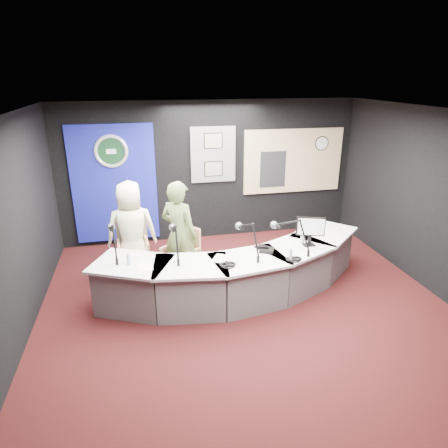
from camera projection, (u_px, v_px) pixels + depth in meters
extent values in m
plane|color=black|center=(249.00, 312.00, 5.82)|extent=(6.00, 6.00, 0.00)
cube|color=silver|center=(254.00, 115.00, 4.83)|extent=(6.00, 6.00, 0.02)
cube|color=black|center=(211.00, 172.00, 8.07)|extent=(6.00, 0.02, 2.80)
cube|color=black|center=(378.00, 381.00, 2.58)|extent=(6.00, 0.02, 2.80)
cube|color=black|center=(8.00, 241.00, 4.73)|extent=(0.02, 6.00, 2.80)
cube|color=black|center=(446.00, 208.00, 5.92)|extent=(0.02, 6.00, 2.80)
cube|color=navy|center=(115.00, 185.00, 7.72)|extent=(1.60, 0.05, 2.30)
torus|color=silver|center=(111.00, 151.00, 7.45)|extent=(0.63, 0.07, 0.63)
cylinder|color=#0E3218|center=(111.00, 151.00, 7.45)|extent=(0.48, 0.01, 0.48)
cube|color=slate|center=(213.00, 155.00, 7.93)|extent=(0.90, 0.04, 1.10)
cube|color=#7B6A59|center=(213.00, 141.00, 7.80)|extent=(0.34, 0.02, 0.27)
cube|color=#7B6A59|center=(214.00, 169.00, 8.00)|extent=(0.34, 0.02, 0.27)
cube|color=tan|center=(293.00, 161.00, 8.33)|extent=(2.12, 0.06, 1.32)
cube|color=#FFE5A1|center=(293.00, 161.00, 8.32)|extent=(2.00, 0.02, 1.20)
cube|color=black|center=(273.00, 169.00, 8.27)|extent=(0.55, 0.02, 0.75)
cylinder|color=white|center=(322.00, 143.00, 8.30)|extent=(0.28, 0.01, 0.28)
cube|color=slate|center=(133.00, 237.00, 6.87)|extent=(0.51, 0.14, 0.70)
imported|color=#F4F4C3|center=(132.00, 231.00, 6.56)|extent=(0.83, 0.55, 1.68)
imported|color=#576C39|center=(179.00, 235.00, 6.31)|extent=(0.76, 0.74, 1.75)
cube|color=black|center=(310.00, 226.00, 6.12)|extent=(0.46, 0.18, 0.33)
cube|color=black|center=(267.00, 250.00, 6.00)|extent=(0.26, 0.24, 0.05)
torus|color=black|center=(294.00, 259.00, 5.73)|extent=(0.22, 0.22, 0.04)
torus|color=black|center=(228.00, 264.00, 5.57)|extent=(0.24, 0.24, 0.04)
cube|color=white|center=(145.00, 266.00, 5.55)|extent=(0.22, 0.29, 0.00)
cube|color=white|center=(220.00, 258.00, 5.79)|extent=(0.31, 0.34, 0.00)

